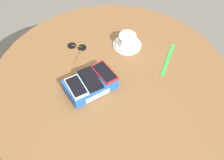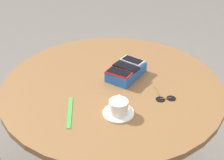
% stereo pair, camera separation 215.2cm
% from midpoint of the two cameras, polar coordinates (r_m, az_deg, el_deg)
% --- Properties ---
extents(ground_plane, '(8.00, 8.00, 0.00)m').
position_cam_midpoint_polar(ground_plane, '(1.72, -12.58, -43.84)').
color(ground_plane, slate).
extents(round_table, '(1.11, 1.11, 0.72)m').
position_cam_midpoint_polar(round_table, '(1.13, -20.20, -45.90)').
color(round_table, '#2D2D2D').
rests_on(round_table, ground_plane).
extents(phone_box, '(0.24, 0.19, 0.06)m').
position_cam_midpoint_polar(phone_box, '(1.03, -30.81, -46.42)').
color(phone_box, blue).
rests_on(phone_box, round_table).
extents(phone_white, '(0.10, 0.13, 0.01)m').
position_cam_midpoint_polar(phone_white, '(1.03, -36.84, -47.25)').
color(phone_white, silver).
rests_on(phone_white, phone_box).
extents(phone_black, '(0.11, 0.15, 0.01)m').
position_cam_midpoint_polar(phone_black, '(1.00, -31.65, -46.41)').
color(phone_black, black).
rests_on(phone_black, phone_box).
extents(phone_red, '(0.10, 0.14, 0.01)m').
position_cam_midpoint_polar(phone_red, '(0.98, -26.35, -45.57)').
color(phone_red, red).
rests_on(phone_red, phone_box).
extents(saucer, '(0.14, 0.14, 0.01)m').
position_cam_midpoint_polar(saucer, '(0.99, -13.82, -34.15)').
color(saucer, white).
rests_on(saucer, round_table).
extents(coffee_cup, '(0.12, 0.08, 0.06)m').
position_cam_midpoint_polar(coffee_cup, '(0.96, -14.40, -34.07)').
color(coffee_cup, white).
rests_on(coffee_cup, saucer).
extents(lanyard_strap, '(0.21, 0.09, 0.00)m').
position_cam_midpoint_polar(lanyard_strap, '(0.97, -0.38, -40.56)').
color(lanyard_strap, green).
rests_on(lanyard_strap, round_table).
extents(sunglasses, '(0.12, 0.12, 0.01)m').
position_cam_midpoint_polar(sunglasses, '(1.07, -29.34, -32.24)').
color(sunglasses, black).
rests_on(sunglasses, round_table).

